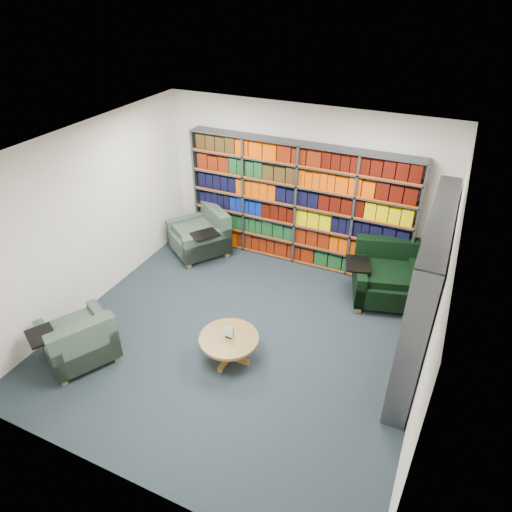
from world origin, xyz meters
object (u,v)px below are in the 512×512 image
at_px(chair_teal_left, 203,235).
at_px(chair_teal_front, 80,343).
at_px(chair_green_right, 385,277).
at_px(coffee_table, 229,342).

relative_size(chair_teal_left, chair_teal_front, 1.11).
relative_size(chair_green_right, chair_teal_front, 1.11).
relative_size(chair_teal_left, coffee_table, 1.60).
bearing_deg(coffee_table, chair_teal_front, -154.45).
bearing_deg(coffee_table, chair_teal_left, 127.02).
distance_m(chair_teal_left, coffee_table, 2.92).
bearing_deg(chair_green_right, chair_teal_left, -179.65).
xyz_separation_m(chair_teal_left, coffee_table, (1.76, -2.33, -0.04)).
distance_m(chair_green_right, coffee_table, 2.86).
distance_m(chair_teal_left, chair_teal_front, 3.20).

